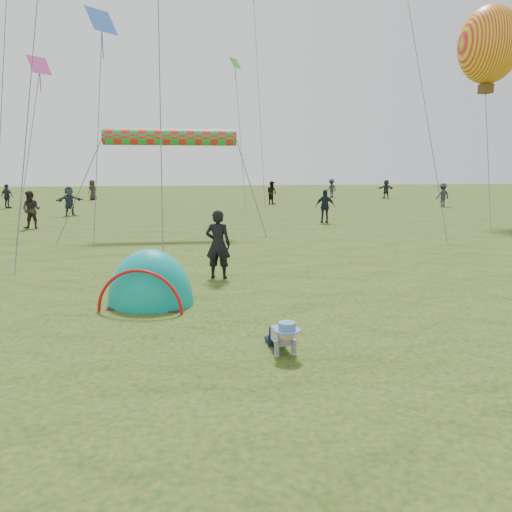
{
  "coord_description": "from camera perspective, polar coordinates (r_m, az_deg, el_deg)",
  "views": [
    {
      "loc": [
        -1.75,
        -7.28,
        2.67
      ],
      "look_at": [
        -0.27,
        2.01,
        1.0
      ],
      "focal_mm": 35.0,
      "sensor_mm": 36.0,
      "label": 1
    }
  ],
  "objects": [
    {
      "name": "ground",
      "position": [
        7.95,
        4.28,
        -9.59
      ],
      "size": [
        140.0,
        140.0,
        0.0
      ],
      "primitive_type": "plane",
      "color": "#163B0D"
    },
    {
      "name": "crawling_toddler",
      "position": [
        7.35,
        3.1,
        -9.02
      ],
      "size": [
        0.54,
        0.73,
        0.53
      ],
      "primitive_type": null,
      "rotation": [
        0.0,
        0.0,
        0.08
      ],
      "color": "black",
      "rests_on": "ground"
    },
    {
      "name": "popup_tent",
      "position": [
        10.17,
        -11.91,
        -5.37
      ],
      "size": [
        2.03,
        1.83,
        2.21
      ],
      "primitive_type": "ellipsoid",
      "rotation": [
        0.0,
        0.0,
        -0.28
      ],
      "color": "#07969F",
      "rests_on": "ground"
    },
    {
      "name": "standing_adult",
      "position": [
        12.11,
        -4.36,
        1.33
      ],
      "size": [
        0.7,
        0.56,
        1.67
      ],
      "primitive_type": "imported",
      "rotation": [
        0.0,
        0.0,
        2.84
      ],
      "color": "black",
      "rests_on": "ground"
    },
    {
      "name": "crowd_person_1",
      "position": [
        37.39,
        1.81,
        7.25
      ],
      "size": [
        0.97,
        1.04,
        1.7
      ],
      "primitive_type": "imported",
      "rotation": [
        0.0,
        0.0,
        2.09
      ],
      "color": "black",
      "rests_on": "ground"
    },
    {
      "name": "crowd_person_2",
      "position": [
        37.24,
        -26.56,
        6.13
      ],
      "size": [
        1.02,
        0.79,
        1.61
      ],
      "primitive_type": "imported",
      "rotation": [
        0.0,
        0.0,
        2.65
      ],
      "color": "#293140",
      "rests_on": "ground"
    },
    {
      "name": "crowd_person_3",
      "position": [
        37.22,
        20.56,
        6.55
      ],
      "size": [
        1.16,
        0.82,
        1.62
      ],
      "primitive_type": "imported",
      "rotation": [
        0.0,
        0.0,
        3.37
      ],
      "color": "#2B2B35",
      "rests_on": "ground"
    },
    {
      "name": "crowd_person_5",
      "position": [
        45.88,
        14.64,
        7.42
      ],
      "size": [
        1.53,
        0.52,
        1.64
      ],
      "primitive_type": "imported",
      "rotation": [
        0.0,
        0.0,
        3.17
      ],
      "color": "#253237",
      "rests_on": "ground"
    },
    {
      "name": "crowd_person_8",
      "position": [
        24.67,
        7.91,
        5.64
      ],
      "size": [
        1.0,
        0.56,
        1.62
      ],
      "primitive_type": "imported",
      "rotation": [
        0.0,
        0.0,
        2.97
      ],
      "color": "#18232D",
      "rests_on": "ground"
    },
    {
      "name": "crowd_person_9",
      "position": [
        46.22,
        8.61,
        7.67
      ],
      "size": [
        1.25,
        1.03,
        1.68
      ],
      "primitive_type": "imported",
      "rotation": [
        0.0,
        0.0,
        3.59
      ],
      "color": "#2B2D37",
      "rests_on": "ground"
    },
    {
      "name": "crowd_person_10",
      "position": [
        44.37,
        -18.18,
        7.19
      ],
      "size": [
        0.92,
        0.97,
        1.68
      ],
      "primitive_type": "imported",
      "rotation": [
        0.0,
        0.0,
        4.07
      ],
      "color": "#2F241C",
      "rests_on": "ground"
    },
    {
      "name": "crowd_person_11",
      "position": [
        30.02,
        -20.55,
        5.89
      ],
      "size": [
        1.58,
        1.13,
        1.64
      ],
      "primitive_type": "imported",
      "rotation": [
        0.0,
        0.0,
        0.47
      ],
      "color": "#2C3D44",
      "rests_on": "ground"
    },
    {
      "name": "crowd_person_13",
      "position": [
        24.22,
        -24.29,
        4.82
      ],
      "size": [
        0.91,
        0.77,
        1.67
      ],
      "primitive_type": "imported",
      "rotation": [
        0.0,
        0.0,
        6.1
      ],
      "color": "#302423",
      "rests_on": "ground"
    },
    {
      "name": "balloon_kite",
      "position": [
        28.53,
        25.06,
        20.6
      ],
      "size": [
        2.93,
        2.93,
        4.11
      ],
      "primitive_type": null,
      "color": "yellow"
    },
    {
      "name": "rainbow_tube_kite",
      "position": [
        20.43,
        -9.75,
        13.24
      ],
      "size": [
        5.17,
        0.64,
        0.64
      ],
      "primitive_type": "cylinder",
      "rotation": [
        0.0,
        1.57,
        0.0
      ],
      "color": "red"
    },
    {
      "name": "diamond_kite_4",
      "position": [
        23.4,
        -17.27,
        24.3
      ],
      "size": [
        1.25,
        1.25,
        1.02
      ],
      "primitive_type": "plane",
      "rotation": [
        1.05,
        0.0,
        0.79
      ],
      "color": "blue"
    },
    {
      "name": "diamond_kite_9",
      "position": [
        36.36,
        -2.4,
        21.17
      ],
      "size": [
        0.88,
        0.88,
        0.71
      ],
      "primitive_type": "plane",
      "rotation": [
        1.05,
        0.0,
        0.79
      ],
      "color": "green"
    },
    {
      "name": "diamond_kite_11",
      "position": [
        24.23,
        -23.54,
        19.37
      ],
      "size": [
        0.94,
        0.94,
        0.76
      ],
      "primitive_type": "plane",
      "rotation": [
        1.05,
        0.0,
        0.79
      ],
      "color": "#DD3C9D"
    }
  ]
}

